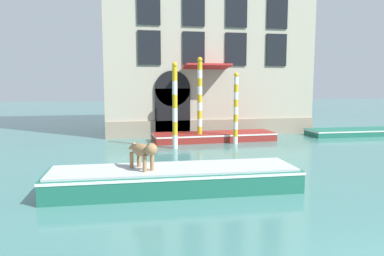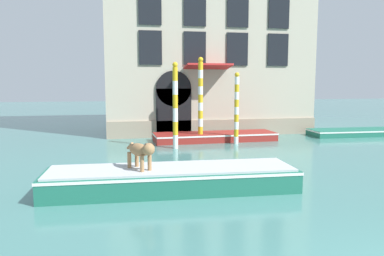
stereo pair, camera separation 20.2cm
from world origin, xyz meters
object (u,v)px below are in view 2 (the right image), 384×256
(boat_foreground, at_px, (172,178))
(boat_moored_far, at_px, (360,132))
(mooring_pole_2, at_px, (175,105))
(dog_on_deck, at_px, (141,151))
(mooring_pole_0, at_px, (201,100))
(boat_moored_near_palazzo, at_px, (215,136))
(mooring_pole_1, at_px, (237,108))

(boat_foreground, height_order, boat_moored_far, boat_foreground)
(boat_foreground, xyz_separation_m, boat_moored_far, (12.86, 9.33, -0.17))
(mooring_pole_2, bearing_deg, dog_on_deck, -106.09)
(boat_moored_far, bearing_deg, mooring_pole_0, -174.56)
(dog_on_deck, relative_size, boat_moored_near_palazzo, 0.17)
(boat_moored_near_palazzo, relative_size, mooring_pole_1, 1.82)
(dog_on_deck, distance_m, mooring_pole_1, 9.59)
(mooring_pole_1, bearing_deg, mooring_pole_2, -168.24)
(boat_moored_far, height_order, mooring_pole_0, mooring_pole_0)
(boat_moored_near_palazzo, bearing_deg, mooring_pole_2, -143.76)
(dog_on_deck, bearing_deg, boat_moored_near_palazzo, 122.58)
(boat_foreground, relative_size, boat_moored_near_palazzo, 1.11)
(boat_moored_near_palazzo, relative_size, mooring_pole_2, 1.62)
(dog_on_deck, relative_size, mooring_pole_1, 0.31)
(boat_foreground, xyz_separation_m, boat_moored_near_palazzo, (3.66, 9.03, -0.14))
(boat_moored_far, xyz_separation_m, mooring_pole_1, (-8.37, -1.55, 1.68))
(dog_on_deck, relative_size, mooring_pole_0, 0.25)
(boat_foreground, distance_m, dog_on_deck, 1.29)
(mooring_pole_0, relative_size, mooring_pole_1, 1.22)
(dog_on_deck, height_order, boat_moored_far, dog_on_deck)
(boat_moored_far, xyz_separation_m, mooring_pole_0, (-10.10, -0.68, 2.09))
(dog_on_deck, xyz_separation_m, boat_moored_near_palazzo, (4.58, 9.15, -1.04))
(boat_moored_near_palazzo, xyz_separation_m, mooring_pole_2, (-2.50, -1.94, 1.88))
(mooring_pole_0, height_order, mooring_pole_1, mooring_pole_0)
(boat_moored_near_palazzo, distance_m, mooring_pole_0, 2.28)
(boat_foreground, distance_m, mooring_pole_2, 7.39)
(mooring_pole_1, bearing_deg, boat_moored_far, 10.51)
(boat_foreground, bearing_deg, boat_moored_near_palazzo, 70.00)
(dog_on_deck, height_order, mooring_pole_0, mooring_pole_0)
(boat_moored_far, distance_m, mooring_pole_2, 12.06)
(dog_on_deck, xyz_separation_m, mooring_pole_2, (2.08, 7.21, 0.84))
(boat_moored_far, bearing_deg, boat_foreground, -142.44)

